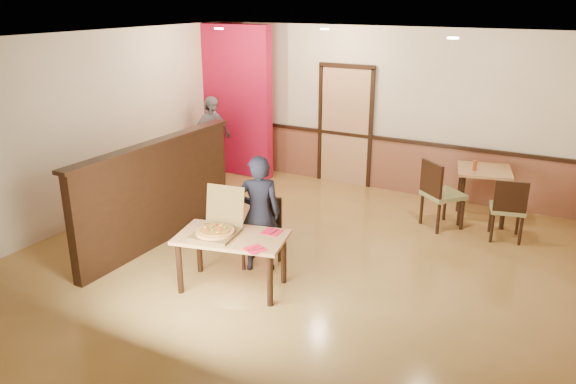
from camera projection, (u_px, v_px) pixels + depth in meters
name	position (u px, v px, depth m)	size (l,w,h in m)	color
floor	(293.00, 266.00, 7.17)	(7.00, 7.00, 0.00)	tan
ceiling	(294.00, 40.00, 6.24)	(7.00, 7.00, 0.00)	black
wall_back	(390.00, 111.00, 9.60)	(7.00, 7.00, 0.00)	#F7E6C1
wall_left	(85.00, 129.00, 8.29)	(7.00, 7.00, 0.00)	#F7E6C1
wainscot_back	(386.00, 165.00, 9.89)	(7.00, 0.04, 0.90)	brown
chair_rail_back	(387.00, 139.00, 9.72)	(7.00, 0.06, 0.06)	black
back_door	(345.00, 127.00, 10.05)	(0.90, 0.06, 2.10)	tan
booth_partition	(158.00, 192.00, 7.66)	(0.20, 3.10, 1.44)	black
red_accent_panel	(233.00, 101.00, 10.50)	(1.60, 0.20, 2.78)	#A70B2E
spot_a	(219.00, 29.00, 8.78)	(0.14, 0.14, 0.02)	#FFEDB2
spot_b	(325.00, 29.00, 8.68)	(0.14, 0.14, 0.02)	#FFEDB2
spot_c	(453.00, 38.00, 6.85)	(0.14, 0.14, 0.02)	#FFEDB2
main_table	(232.00, 244.00, 6.47)	(1.38, 0.98, 0.67)	tan
diner_chair	(263.00, 229.00, 7.10)	(0.51, 0.51, 0.87)	olive
side_chair_left	(439.00, 192.00, 8.20)	(0.71, 0.71, 1.02)	olive
side_chair_right	(508.00, 207.00, 7.77)	(0.54, 0.54, 0.92)	olive
side_table	(483.00, 180.00, 8.45)	(0.92, 0.92, 0.82)	tan
diner	(259.00, 214.00, 6.88)	(0.54, 0.36, 1.48)	black
passerby	(212.00, 139.00, 10.27)	(0.92, 0.38, 1.57)	gray
pizza_box	(217.00, 229.00, 6.46)	(0.56, 0.63, 0.51)	brown
pizza	(215.00, 232.00, 6.42)	(0.44, 0.44, 0.03)	#C98A49
napkin_near	(255.00, 249.00, 6.09)	(0.27, 0.27, 0.01)	red
napkin_far	(272.00, 232.00, 6.53)	(0.23, 0.23, 0.01)	red
condiment	(475.00, 165.00, 8.30)	(0.06, 0.06, 0.15)	brown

